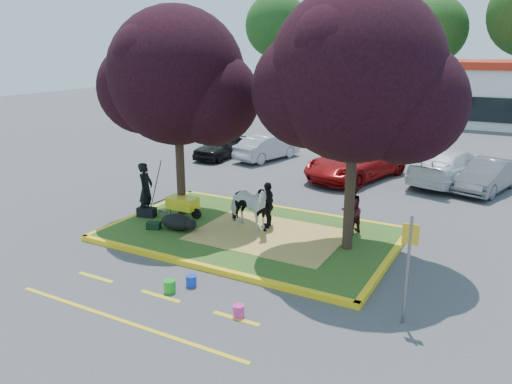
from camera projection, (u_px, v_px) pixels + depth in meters
The scene contains 32 objects.
ground at pixel (251, 236), 14.82m from camera, with size 90.00×90.00×0.00m, color #424244.
median_island at pixel (251, 234), 14.80m from camera, with size 8.00×5.00×0.15m, color #2C4E18.
curb_near at pixel (201, 267), 12.63m from camera, with size 8.30×0.16×0.15m, color yellow.
curb_far at pixel (288, 210), 16.97m from camera, with size 8.30×0.16×0.15m, color yellow.
curb_left at pixel (144, 213), 16.67m from camera, with size 0.16×5.30×0.15m, color yellow.
curb_right at pixel (388, 261), 12.93m from camera, with size 0.16×5.30×0.15m, color yellow.
straw_bedding at pixel (269, 235), 14.50m from camera, with size 4.20×3.00×0.01m, color tan.
tree_purple_left at pixel (177, 83), 15.18m from camera, with size 5.06×4.20×6.51m.
tree_purple_right at pixel (357, 83), 12.34m from camera, with size 5.30×4.40×6.82m.
fire_lane_stripe_a at pixel (96, 277), 12.20m from camera, with size 1.10×0.12×0.01m, color yellow.
fire_lane_stripe_b at pixel (160, 296), 11.29m from camera, with size 1.10×0.12×0.01m, color yellow.
fire_lane_stripe_c at pixel (236, 318), 10.37m from camera, with size 1.10×0.12×0.01m, color yellow.
fire_lane_long at pixel (123, 321), 10.27m from camera, with size 6.00×0.10×0.01m, color yellow.
retail_building at pixel (459, 90), 36.83m from camera, with size 20.40×8.40×4.40m.
treeline at pixel (471, 18), 43.74m from camera, with size 46.58×7.80×14.63m.
cow at pixel (247, 206), 14.77m from camera, with size 0.78×1.71×1.44m, color white.
calf at pixel (177, 222), 14.88m from camera, with size 1.10×0.62×0.48m, color black.
handler at pixel (146, 189), 15.99m from camera, with size 0.63×0.42×1.74m, color black.
visitor_a at pixel (351, 209), 14.47m from camera, with size 0.73×0.57×1.51m, color #401216.
visitor_b at pixel (268, 205), 14.93m from camera, with size 0.84×0.35×1.43m, color black.
wheelbarrow at pixel (183, 203), 15.97m from camera, with size 1.72×0.60×0.65m.
gear_bag_dark at pixel (147, 212), 16.06m from camera, with size 0.58×0.32×0.30m, color black.
gear_bag_green at pixel (154, 225), 14.97m from camera, with size 0.41×0.25×0.22m, color black.
sign_post at pixel (408, 259), 9.82m from camera, with size 0.32×0.06×2.31m.
bucket_green at pixel (170, 286), 11.44m from camera, with size 0.27×0.27×0.29m, color green.
bucket_pink at pixel (239, 311), 10.41m from camera, with size 0.24×0.24×0.26m, color #EA349B.
bucket_blue at pixel (191, 281), 11.73m from camera, with size 0.25×0.25×0.27m, color blue.
car_black at pixel (221, 146), 25.04m from camera, with size 1.44×3.57×1.22m, color black.
car_silver at pixel (267, 148), 24.60m from camera, with size 1.28×3.68×1.21m, color #A2A5AA.
car_red at pixel (356, 162), 21.07m from camera, with size 2.36×5.12×1.42m, color maroon.
car_white at pixel (451, 166), 20.36m from camera, with size 2.01×4.94×1.43m, color silver.
car_grey at pixel (488, 176), 19.26m from camera, with size 1.30×3.74×1.23m, color #595C61.
Camera 1 is at (6.76, -12.08, 5.46)m, focal length 35.00 mm.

